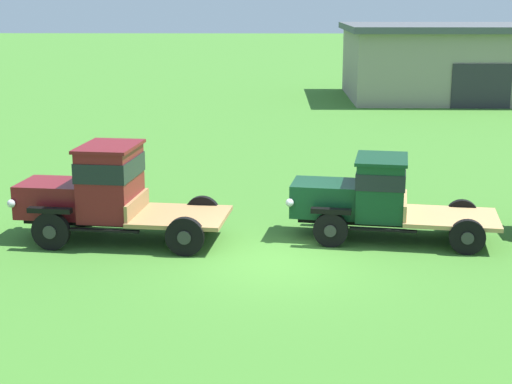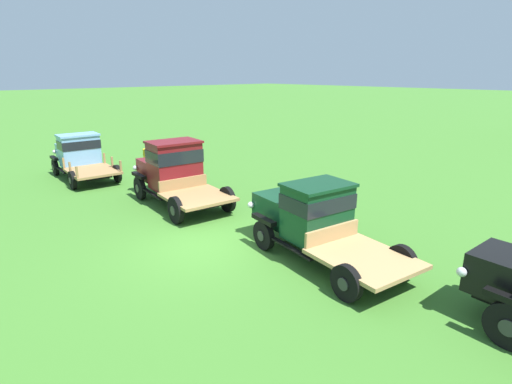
{
  "view_description": "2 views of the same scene",
  "coord_description": "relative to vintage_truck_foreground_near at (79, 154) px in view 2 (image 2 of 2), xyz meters",
  "views": [
    {
      "loc": [
        -0.15,
        -16.87,
        5.78
      ],
      "look_at": [
        -0.53,
        2.48,
        1.0
      ],
      "focal_mm": 55.0,
      "sensor_mm": 36.0,
      "label": 1
    },
    {
      "loc": [
        8.74,
        -6.09,
        4.8
      ],
      "look_at": [
        -0.53,
        2.48,
        1.0
      ],
      "focal_mm": 28.0,
      "sensor_mm": 36.0,
      "label": 2
    }
  ],
  "objects": [
    {
      "name": "ground_plane",
      "position": [
        10.69,
        -0.42,
        -1.05
      ],
      "size": [
        240.0,
        240.0,
        0.0
      ],
      "primitive_type": "plane",
      "color": "#3D7528"
    },
    {
      "name": "vintage_truck_foreground_near",
      "position": [
        0.0,
        0.0,
        0.0
      ],
      "size": [
        5.06,
        2.41,
        2.03
      ],
      "color": "black",
      "rests_on": "ground"
    },
    {
      "name": "vintage_truck_second_in_line",
      "position": [
        6.45,
        1.19,
        0.18
      ],
      "size": [
        5.35,
        2.66,
        2.37
      ],
      "color": "black",
      "rests_on": "ground"
    },
    {
      "name": "vintage_truck_midrow_center",
      "position": [
        13.05,
        1.45,
        0.01
      ],
      "size": [
        5.3,
        2.69,
        2.04
      ],
      "color": "black",
      "rests_on": "ground"
    },
    {
      "name": "oil_drum_beside_row",
      "position": [
        0.38,
        3.4,
        -0.58
      ],
      "size": [
        0.63,
        0.63,
        0.93
      ],
      "color": "gold",
      "rests_on": "ground"
    }
  ]
}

